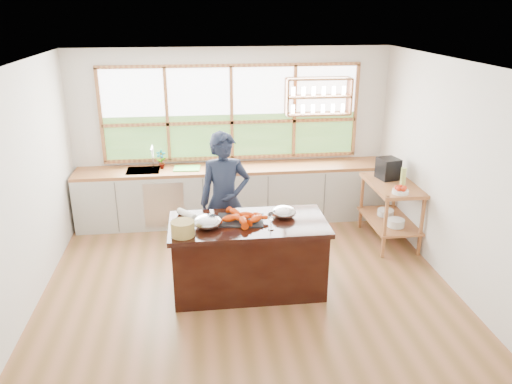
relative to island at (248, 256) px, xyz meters
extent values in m
plane|color=#985F3C|center=(0.00, 0.20, -0.45)|extent=(5.00, 5.00, 0.00)
cube|color=silver|center=(0.00, 2.45, 0.90)|extent=(5.00, 0.02, 2.70)
cube|color=silver|center=(0.00, -2.05, 0.90)|extent=(5.00, 0.02, 2.70)
cube|color=silver|center=(-2.50, 0.20, 0.90)|extent=(0.02, 4.50, 2.70)
cube|color=silver|center=(2.50, 0.20, 0.90)|extent=(0.02, 4.50, 2.70)
cube|color=silver|center=(0.00, 0.20, 2.25)|extent=(5.00, 4.50, 0.02)
cube|color=#AE7A43|center=(0.00, 2.42, 1.25)|extent=(4.05, 0.06, 1.50)
cube|color=white|center=(0.00, 2.44, 1.59)|extent=(3.98, 0.01, 0.75)
cube|color=#2D5622|center=(0.00, 2.44, 0.87)|extent=(3.98, 0.01, 0.70)
cube|color=#AE7A43|center=(1.35, 2.31, 1.77)|extent=(1.00, 0.28, 0.03)
cube|color=#AE7A43|center=(1.35, 2.31, 1.50)|extent=(1.00, 0.28, 0.03)
cube|color=#AE7A43|center=(1.35, 2.31, 1.22)|extent=(1.00, 0.28, 0.03)
cube|color=#AE7A43|center=(0.85, 2.31, 1.50)|extent=(0.03, 0.28, 0.55)
cube|color=#AE7A43|center=(1.85, 2.31, 1.50)|extent=(0.03, 0.28, 0.55)
cube|color=#BBBAB1|center=(0.00, 2.14, -0.03)|extent=(4.90, 0.62, 0.85)
cube|color=silver|center=(-1.10, 1.82, -0.02)|extent=(0.60, 0.01, 0.72)
cube|color=#965E2B|center=(0.00, 2.14, 0.42)|extent=(4.90, 0.62, 0.05)
cube|color=silver|center=(-1.40, 2.14, 0.37)|extent=(0.50, 0.42, 0.16)
cube|color=#965E2B|center=(2.45, 0.60, 0.00)|extent=(0.04, 0.04, 0.90)
cube|color=#965E2B|center=(2.45, 1.60, 0.00)|extent=(0.04, 0.04, 0.90)
cube|color=#965E2B|center=(1.93, 0.60, 0.00)|extent=(0.04, 0.04, 0.90)
cube|color=#965E2B|center=(1.93, 1.60, 0.00)|extent=(0.04, 0.04, 0.90)
cube|color=#965E2B|center=(2.19, 1.10, -0.13)|extent=(0.62, 1.10, 0.03)
cube|color=#965E2B|center=(2.19, 1.10, 0.42)|extent=(0.62, 1.10, 0.05)
cylinder|color=white|center=(2.19, 0.85, -0.07)|extent=(0.24, 0.24, 0.11)
cylinder|color=white|center=(2.19, 1.25, -0.07)|extent=(0.24, 0.24, 0.09)
cube|color=black|center=(0.00, 0.00, -0.03)|extent=(1.77, 0.82, 0.84)
cube|color=black|center=(0.00, 0.00, 0.42)|extent=(1.85, 0.90, 0.06)
imported|color=#181F33|center=(-0.23, 0.69, 0.45)|extent=(0.69, 0.47, 1.81)
imported|color=slate|center=(-1.12, 2.20, 0.60)|extent=(0.16, 0.12, 0.30)
cube|color=#61CE4E|center=(-0.73, 2.14, 0.45)|extent=(0.42, 0.33, 0.01)
cube|color=black|center=(2.19, 1.31, 0.60)|extent=(0.32, 0.34, 0.31)
cylinder|color=#A3B858|center=(2.24, 0.88, 0.60)|extent=(0.09, 0.09, 0.30)
cylinder|color=white|center=(2.14, 0.70, 0.47)|extent=(0.22, 0.22, 0.05)
sphere|color=#B7240B|center=(2.19, 0.70, 0.52)|extent=(0.07, 0.07, 0.07)
sphere|color=#B7240B|center=(2.16, 0.75, 0.52)|extent=(0.07, 0.07, 0.07)
sphere|color=#B7240B|center=(2.10, 0.73, 0.52)|extent=(0.07, 0.07, 0.07)
sphere|color=#B7240B|center=(2.10, 0.67, 0.52)|extent=(0.07, 0.07, 0.07)
sphere|color=#B7240B|center=(2.16, 0.65, 0.52)|extent=(0.07, 0.07, 0.07)
cube|color=black|center=(-0.09, 0.05, 0.45)|extent=(0.60, 0.48, 0.02)
ellipsoid|color=#C53603|center=(-0.21, 0.00, 0.50)|extent=(0.23, 0.15, 0.08)
ellipsoid|color=#C53603|center=(-0.01, 0.07, 0.50)|extent=(0.23, 0.14, 0.08)
ellipsoid|color=#C53603|center=(0.09, -0.05, 0.50)|extent=(0.21, 0.21, 0.08)
ellipsoid|color=#C53603|center=(-0.14, 0.17, 0.50)|extent=(0.18, 0.23, 0.08)
ellipsoid|color=#C53603|center=(-0.07, -0.09, 0.50)|extent=(0.11, 0.22, 0.08)
ellipsoid|color=silver|center=(-0.48, -0.09, 0.51)|extent=(0.33, 0.33, 0.16)
ellipsoid|color=silver|center=(0.44, 0.10, 0.51)|extent=(0.29, 0.29, 0.14)
cylinder|color=silver|center=(0.23, -0.24, 0.45)|extent=(0.06, 0.06, 0.01)
cylinder|color=silver|center=(0.23, -0.24, 0.52)|extent=(0.01, 0.01, 0.13)
ellipsoid|color=silver|center=(0.23, -0.24, 0.62)|extent=(0.08, 0.08, 0.10)
cylinder|color=#A08945|center=(-0.75, -0.27, 0.53)|extent=(0.26, 0.26, 0.17)
cylinder|color=white|center=(-0.72, 0.23, 0.49)|extent=(0.25, 0.29, 0.08)
camera|label=1|loc=(-0.55, -5.31, 2.83)|focal=35.00mm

